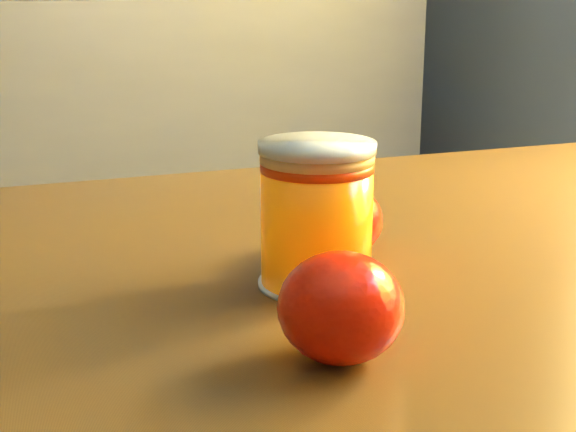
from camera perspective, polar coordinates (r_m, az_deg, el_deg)
table at (r=0.58m, az=8.37°, el=-12.56°), size 1.10×0.87×0.74m
juice_glass at (r=0.50m, az=2.05°, el=0.01°), size 0.07×0.07×0.09m
orange_front at (r=0.40m, az=3.78°, el=-6.51°), size 0.08×0.08×0.06m
orange_back at (r=0.56m, az=3.85°, el=-0.32°), size 0.07×0.07×0.05m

